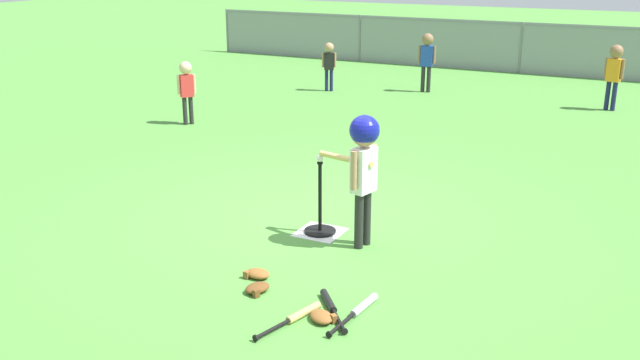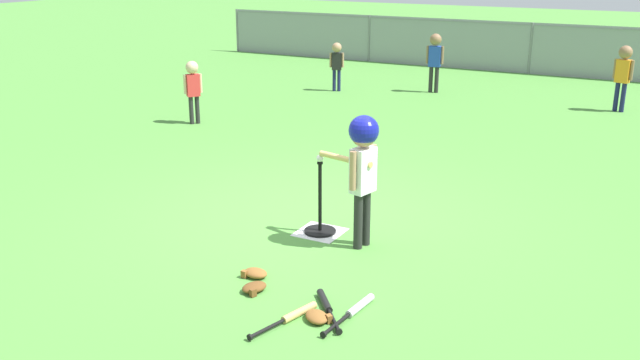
% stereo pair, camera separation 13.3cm
% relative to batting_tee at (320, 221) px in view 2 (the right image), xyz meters
% --- Properties ---
extents(ground_plane, '(60.00, 60.00, 0.00)m').
position_rel_batting_tee_xyz_m(ground_plane, '(-0.29, 0.30, -0.12)').
color(ground_plane, '#51933D').
extents(home_plate, '(0.44, 0.44, 0.01)m').
position_rel_batting_tee_xyz_m(home_plate, '(0.00, 0.00, -0.12)').
color(home_plate, white).
rests_on(home_plate, ground_plane).
extents(batting_tee, '(0.32, 0.32, 0.73)m').
position_rel_batting_tee_xyz_m(batting_tee, '(0.00, 0.00, 0.00)').
color(batting_tee, black).
rests_on(batting_tee, ground_plane).
extents(baseball_on_tee, '(0.07, 0.07, 0.07)m').
position_rel_batting_tee_xyz_m(baseball_on_tee, '(0.00, 0.00, 0.65)').
color(baseball_on_tee, white).
rests_on(baseball_on_tee, batting_tee).
extents(batter_child, '(0.64, 0.36, 1.27)m').
position_rel_batting_tee_xyz_m(batter_child, '(0.50, -0.11, 0.79)').
color(batter_child, '#262626').
rests_on(batter_child, ground_plane).
extents(fielder_deep_right, '(0.33, 0.23, 1.14)m').
position_rel_batting_tee_xyz_m(fielder_deep_right, '(1.98, 7.35, 0.61)').
color(fielder_deep_right, '#191E4C').
rests_on(fielder_deep_right, ground_plane).
extents(fielder_near_left, '(0.34, 0.23, 1.15)m').
position_rel_batting_tee_xyz_m(fielder_near_left, '(-1.46, 7.48, 0.62)').
color(fielder_near_left, '#262626').
rests_on(fielder_near_left, ground_plane).
extents(fielder_near_right, '(0.26, 0.19, 0.96)m').
position_rel_batting_tee_xyz_m(fielder_near_right, '(-3.21, 6.71, 0.50)').
color(fielder_near_right, '#191E4C').
rests_on(fielder_near_right, ground_plane).
extents(fielder_deep_left, '(0.22, 0.25, 1.02)m').
position_rel_batting_tee_xyz_m(fielder_deep_left, '(-3.98, 3.13, 0.53)').
color(fielder_deep_left, '#262626').
rests_on(fielder_deep_left, ground_plane).
extents(spare_bat_silver, '(0.12, 0.71, 0.06)m').
position_rel_batting_tee_xyz_m(spare_bat_silver, '(1.01, -1.31, -0.09)').
color(spare_bat_silver, silver).
rests_on(spare_bat_silver, ground_plane).
extents(spare_bat_wood, '(0.23, 0.67, 0.06)m').
position_rel_batting_tee_xyz_m(spare_bat_wood, '(0.64, -1.63, -0.09)').
color(spare_bat_wood, '#DBB266').
rests_on(spare_bat_wood, ground_plane).
extents(spare_bat_black, '(0.47, 0.53, 0.06)m').
position_rel_batting_tee_xyz_m(spare_bat_black, '(0.78, -1.36, -0.09)').
color(spare_bat_black, black).
rests_on(spare_bat_black, ground_plane).
extents(glove_by_plate, '(0.23, 0.26, 0.07)m').
position_rel_batting_tee_xyz_m(glove_by_plate, '(0.12, -1.38, -0.09)').
color(glove_by_plate, brown).
rests_on(glove_by_plate, ground_plane).
extents(glove_near_bats, '(0.24, 0.19, 0.07)m').
position_rel_batting_tee_xyz_m(glove_near_bats, '(-0.02, -1.15, -0.09)').
color(glove_near_bats, brown).
rests_on(glove_near_bats, ground_plane).
extents(glove_tossed_aside, '(0.27, 0.26, 0.07)m').
position_rel_batting_tee_xyz_m(glove_tossed_aside, '(0.81, -1.57, -0.09)').
color(glove_tossed_aside, brown).
rests_on(glove_tossed_aside, ground_plane).
extents(outfield_fence, '(16.06, 0.06, 1.15)m').
position_rel_batting_tee_xyz_m(outfield_fence, '(-0.29, 10.63, 0.50)').
color(outfield_fence, slate).
rests_on(outfield_fence, ground_plane).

